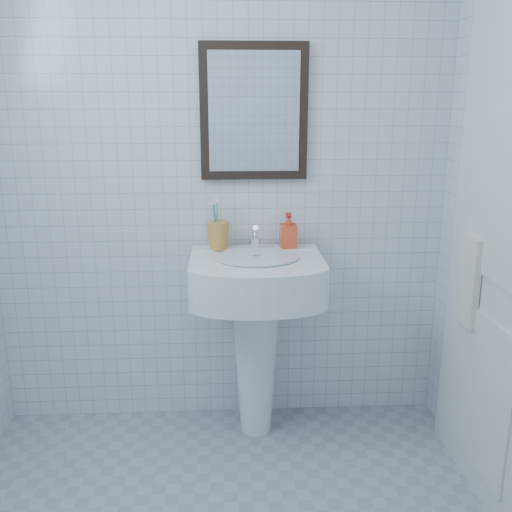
{
  "coord_description": "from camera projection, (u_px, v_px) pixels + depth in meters",
  "views": [
    {
      "loc": [
        0.03,
        -1.54,
        1.59
      ],
      "look_at": [
        0.15,
        0.86,
        0.95
      ],
      "focal_mm": 40.0,
      "sensor_mm": 36.0,
      "label": 1
    }
  ],
  "objects": [
    {
      "name": "washbasin",
      "position": [
        256.0,
        315.0,
        2.69
      ],
      "size": [
        0.6,
        0.44,
        0.93
      ],
      "color": "white",
      "rests_on": "ground"
    },
    {
      "name": "wall_mirror",
      "position": [
        254.0,
        112.0,
        2.64
      ],
      "size": [
        0.5,
        0.04,
        0.62
      ],
      "color": "black",
      "rests_on": "wall_back"
    },
    {
      "name": "towel_ring",
      "position": [
        478.0,
        239.0,
        2.34
      ],
      "size": [
        0.01,
        0.18,
        0.18
      ],
      "primitive_type": "torus",
      "rotation": [
        0.0,
        1.57,
        0.0
      ],
      "color": "white",
      "rests_on": "wall_right"
    },
    {
      "name": "wall_back",
      "position": [
        220.0,
        177.0,
        2.73
      ],
      "size": [
        2.2,
        0.02,
        2.5
      ],
      "primitive_type": "cube",
      "color": "silver",
      "rests_on": "ground"
    },
    {
      "name": "toothbrush_cup",
      "position": [
        218.0,
        235.0,
        2.7
      ],
      "size": [
        0.12,
        0.12,
        0.13
      ],
      "primitive_type": null,
      "rotation": [
        0.0,
        0.0,
        -0.11
      ],
      "color": "orange",
      "rests_on": "washbasin"
    },
    {
      "name": "faucet",
      "position": [
        255.0,
        239.0,
        2.71
      ],
      "size": [
        0.05,
        0.11,
        0.12
      ],
      "color": "white",
      "rests_on": "washbasin"
    },
    {
      "name": "bathroom_door",
      "position": [
        497.0,
        260.0,
        2.22
      ],
      "size": [
        0.04,
        0.8,
        2.0
      ],
      "primitive_type": "cube",
      "color": "silver",
      "rests_on": "ground"
    },
    {
      "name": "hand_towel",
      "position": [
        469.0,
        281.0,
        2.39
      ],
      "size": [
        0.03,
        0.16,
        0.38
      ],
      "primitive_type": "cube",
      "color": "beige",
      "rests_on": "towel_ring"
    },
    {
      "name": "soap_dispenser",
      "position": [
        288.0,
        230.0,
        2.73
      ],
      "size": [
        0.08,
        0.08,
        0.17
      ],
      "primitive_type": "imported",
      "rotation": [
        0.0,
        0.0,
        0.06
      ],
      "color": "red",
      "rests_on": "washbasin"
    }
  ]
}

